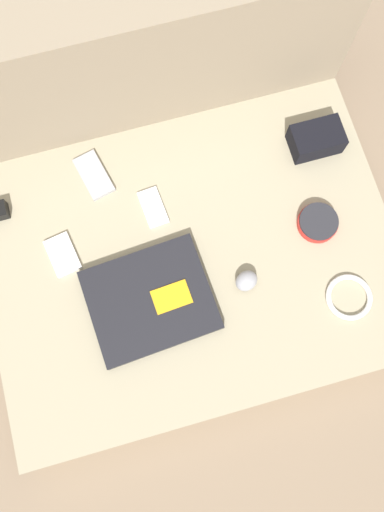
% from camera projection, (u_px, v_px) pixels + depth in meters
% --- Properties ---
extents(ground_plane, '(8.00, 8.00, 0.00)m').
position_uv_depth(ground_plane, '(192.00, 267.00, 1.35)').
color(ground_plane, '#7A6651').
extents(couch_seat, '(1.03, 0.77, 0.11)m').
position_uv_depth(couch_seat, '(192.00, 263.00, 1.30)').
color(couch_seat, gray).
rests_on(couch_seat, ground_plane).
extents(couch_backrest, '(1.03, 0.20, 0.49)m').
position_uv_depth(couch_backrest, '(140.00, 62.00, 1.23)').
color(couch_backrest, '#7F705B').
rests_on(couch_backrest, ground_plane).
extents(laptop, '(0.31, 0.27, 0.03)m').
position_uv_depth(laptop, '(150.00, 300.00, 1.21)').
color(laptop, black).
rests_on(laptop, couch_seat).
extents(computer_mouse, '(0.07, 0.07, 0.04)m').
position_uv_depth(computer_mouse, '(246.00, 281.00, 1.21)').
color(computer_mouse, gray).
rests_on(computer_mouse, couch_seat).
extents(speaker_puck, '(0.10, 0.10, 0.03)m').
position_uv_depth(speaker_puck, '(317.00, 221.00, 1.25)').
color(speaker_puck, red).
rests_on(speaker_puck, couch_seat).
extents(phone_silver, '(0.09, 0.14, 0.01)m').
position_uv_depth(phone_silver, '(94.00, 175.00, 1.29)').
color(phone_silver, '#99999E').
rests_on(phone_silver, couch_seat).
extents(phone_black, '(0.06, 0.11, 0.01)m').
position_uv_depth(phone_black, '(153.00, 207.00, 1.27)').
color(phone_black, silver).
rests_on(phone_black, couch_seat).
extents(phone_small, '(0.08, 0.11, 0.01)m').
position_uv_depth(phone_small, '(63.00, 255.00, 1.24)').
color(phone_small, silver).
rests_on(phone_small, couch_seat).
extents(camera_pouch, '(0.13, 0.09, 0.06)m').
position_uv_depth(camera_pouch, '(316.00, 139.00, 1.29)').
color(camera_pouch, black).
rests_on(camera_pouch, couch_seat).
extents(cable_coil, '(0.11, 0.11, 0.01)m').
position_uv_depth(cable_coil, '(349.00, 297.00, 1.22)').
color(cable_coil, white).
rests_on(cable_coil, couch_seat).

